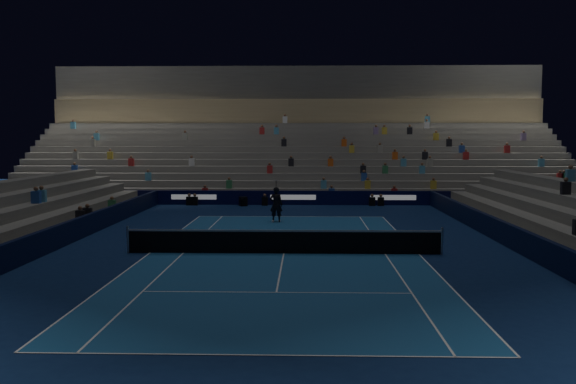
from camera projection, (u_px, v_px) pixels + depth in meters
The scene contains 9 objects.
ground at pixel (284, 254), 25.28m from camera, with size 90.00×90.00×0.00m, color #0B1D46.
court_surface at pixel (284, 254), 25.28m from camera, with size 10.97×23.77×0.01m, color navy.
sponsor_barrier_far at pixel (293, 198), 43.66m from camera, with size 44.00×0.25×1.00m, color black.
sponsor_barrier_east at pixel (524, 243), 24.96m from camera, with size 0.25×37.00×1.00m, color black.
sponsor_barrier_west at pixel (48, 240), 25.51m from camera, with size 0.25×37.00×1.00m, color black.
grandstand_main at pixel (295, 153), 52.77m from camera, with size 44.00×15.20×11.20m.
tennis_net at pixel (284, 241), 25.24m from camera, with size 12.90×0.10×1.10m.
tennis_player at pixel (276, 205), 34.65m from camera, with size 0.72×0.47×1.98m, color black.
broadcast_camera at pixel (243, 201), 42.97m from camera, with size 0.65×1.02×0.64m.
Camera 1 is at (0.88, -24.95, 4.71)m, focal length 38.72 mm.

